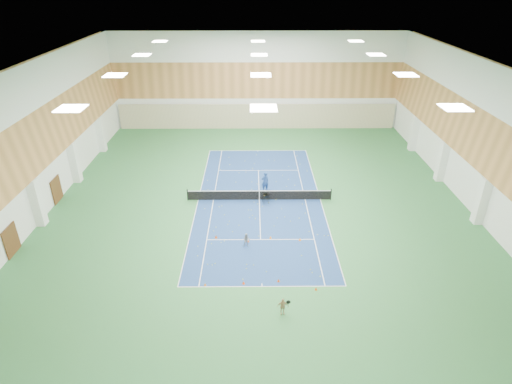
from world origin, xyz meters
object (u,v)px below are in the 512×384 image
coach (265,182)px  ball_cart (266,199)px  tennis_net (259,194)px  child_apron (282,306)px  child_court (247,240)px

coach → ball_cart: coach is taller
tennis_net → ball_cart: size_ratio=14.47×
coach → child_apron: bearing=73.8°
child_court → child_apron: (2.21, -7.10, 0.03)m
tennis_net → child_court: 7.33m
tennis_net → child_court: (-1.05, -7.25, -0.01)m
coach → child_court: 9.21m
coach → ball_cart: (0.01, -2.41, -0.51)m
child_court → child_apron: child_apron is taller
tennis_net → child_court: tennis_net is taller
coach → ball_cart: bearing=71.7°
tennis_net → coach: size_ratio=6.70×
coach → child_apron: coach is taller
child_court → child_apron: bearing=-71.8°
tennis_net → coach: 1.94m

